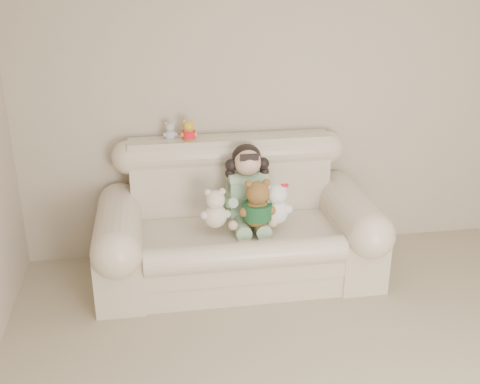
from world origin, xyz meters
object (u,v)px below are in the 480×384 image
(brown_teddy, at_px, (257,199))
(white_cat, at_px, (276,199))
(seated_child, at_px, (247,185))
(cream_teddy, at_px, (215,205))
(sofa, at_px, (238,216))

(brown_teddy, bearing_deg, white_cat, -0.56)
(seated_child, bearing_deg, cream_teddy, -147.91)
(brown_teddy, height_order, white_cat, brown_teddy)
(cream_teddy, bearing_deg, white_cat, -3.55)
(sofa, relative_size, seated_child, 3.35)
(seated_child, relative_size, cream_teddy, 1.80)
(sofa, relative_size, brown_teddy, 4.96)
(seated_child, distance_m, white_cat, 0.28)
(seated_child, bearing_deg, white_cat, -54.90)
(cream_teddy, bearing_deg, seated_child, 34.43)
(brown_teddy, relative_size, white_cat, 1.13)
(white_cat, height_order, cream_teddy, white_cat)
(sofa, bearing_deg, cream_teddy, -146.17)
(brown_teddy, xyz_separation_m, cream_teddy, (-0.30, 0.03, -0.04))
(cream_teddy, bearing_deg, sofa, 31.14)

